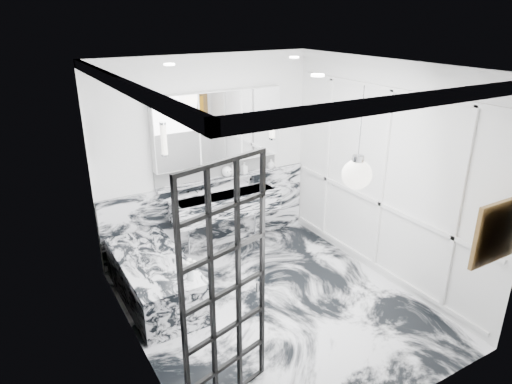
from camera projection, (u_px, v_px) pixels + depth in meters
floor at (275, 307)px, 5.47m from camera, size 3.60×3.60×0.00m
ceiling at (280, 66)px, 4.44m from camera, size 3.60×3.60×0.00m
wall_back at (208, 157)px, 6.40m from camera, size 3.60×0.00×3.60m
wall_front at (405, 276)px, 3.51m from camera, size 3.60×0.00×3.60m
wall_left at (132, 233)px, 4.20m from camera, size 0.00×3.60×3.60m
wall_right at (384, 174)px, 5.71m from camera, size 0.00×3.60×3.60m
marble_clad_back at (211, 214)px, 6.70m from camera, size 3.18×0.05×1.05m
marble_clad_left at (134, 238)px, 4.23m from camera, size 0.02×3.56×2.68m
panel_molding at (383, 182)px, 5.74m from camera, size 0.03×3.40×2.30m
soap_bottle_a at (234, 168)px, 6.57m from camera, size 0.08×0.08×0.20m
soap_bottle_b at (244, 168)px, 6.66m from camera, size 0.09×0.09×0.17m
soap_bottle_c at (271, 164)px, 6.88m from camera, size 0.14×0.14×0.14m
face_pot at (227, 172)px, 6.53m from camera, size 0.15×0.15×0.15m
amber_bottle at (234, 172)px, 6.59m from camera, size 0.04×0.04×0.10m
flower_vase at (190, 275)px, 5.00m from camera, size 0.08×0.08×0.12m
crittall_door at (226, 292)px, 3.78m from camera, size 0.86×0.27×2.26m
artwork at (496, 232)px, 4.09m from camera, size 0.50×0.05×0.50m
pendant_light at (357, 175)px, 3.90m from camera, size 0.26×0.26×0.26m
trough_sink at (226, 204)px, 6.52m from camera, size 1.60×0.45×0.30m
ledge at (220, 179)px, 6.52m from camera, size 1.90×0.14×0.04m
subway_tile at (218, 169)px, 6.52m from camera, size 1.90×0.03×0.23m
mirror_cabinet at (219, 127)px, 6.25m from camera, size 1.90×0.16×1.00m
sconce_left at (164, 140)px, 5.80m from camera, size 0.07×0.07×0.40m
sconce_right at (273, 125)px, 6.58m from camera, size 0.07×0.07×0.40m
bathtub at (155, 279)px, 5.53m from camera, size 0.75×1.65×0.55m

